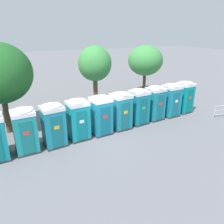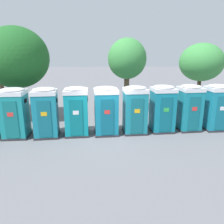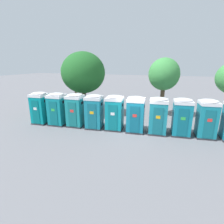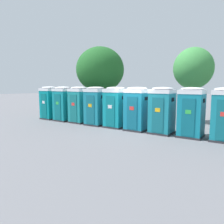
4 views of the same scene
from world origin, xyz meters
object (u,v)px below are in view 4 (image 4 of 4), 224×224
at_px(street_tree_0, 100,70).
at_px(street_tree_1, 193,69).
at_px(portapotty_2, 79,105).
at_px(street_tree_2, 99,71).
at_px(portapotty_7, 191,112).
at_px(portapotty_1, 64,104).
at_px(portapotty_3, 96,106).
at_px(portapotty_4, 115,107).
at_px(portapotty_5, 137,109).
at_px(portapotty_0, 50,103).
at_px(portapotty_6, 162,110).

bearing_deg(street_tree_0, street_tree_1, 15.87).
relative_size(portapotty_2, street_tree_2, 0.50).
xyz_separation_m(portapotty_2, street_tree_1, (6.07, 5.07, 2.46)).
distance_m(portapotty_7, street_tree_2, 11.69).
bearing_deg(portapotty_1, portapotty_2, 7.13).
relative_size(portapotty_3, portapotty_7, 1.00).
distance_m(portapotty_2, portapotty_7, 7.66).
xyz_separation_m(portapotty_1, street_tree_2, (-1.35, 5.25, 2.71)).
distance_m(portapotty_4, portapotty_7, 4.60).
height_order(portapotty_5, portapotty_7, same).
distance_m(portapotty_1, street_tree_1, 9.56).
distance_m(portapotty_0, portapotty_2, 3.06).
bearing_deg(portapotty_3, street_tree_0, 128.10).
xyz_separation_m(portapotty_0, portapotty_3, (4.58, 0.38, -0.00)).
height_order(portapotty_0, portapotty_5, same).
bearing_deg(portapotty_2, portapotty_7, 5.23).
xyz_separation_m(portapotty_2, portapotty_6, (6.11, 0.49, 0.00)).
distance_m(portapotty_0, portapotty_4, 6.13).
relative_size(portapotty_0, portapotty_3, 1.00).
bearing_deg(portapotty_5, portapotty_2, -175.86).
bearing_deg(portapotty_0, street_tree_0, 57.33).
xyz_separation_m(portapotty_0, street_tree_0, (2.20, 3.42, 2.61)).
distance_m(portapotty_4, portapotty_6, 3.06).
distance_m(portapotty_5, portapotty_6, 1.53).
bearing_deg(street_tree_2, portapotty_3, -48.65).
height_order(portapotty_0, street_tree_1, street_tree_1).
distance_m(portapotty_3, portapotty_4, 1.53).
relative_size(portapotty_6, street_tree_2, 0.50).
relative_size(street_tree_1, street_tree_2, 1.02).
xyz_separation_m(portapotty_4, street_tree_0, (-3.90, 2.84, 2.61)).
relative_size(portapotty_1, portapotty_6, 1.00).
bearing_deg(portapotty_7, portapotty_5, -173.13).
xyz_separation_m(portapotty_1, portapotty_6, (7.63, 0.68, 0.00)).
height_order(portapotty_3, portapotty_4, same).
bearing_deg(street_tree_2, portapotty_0, -91.87).
distance_m(portapotty_1, portapotty_7, 9.19).
bearing_deg(portapotty_1, street_tree_2, 104.41).
relative_size(portapotty_1, street_tree_2, 0.50).
relative_size(portapotty_5, portapotty_6, 1.00).
bearing_deg(portapotty_5, portapotty_0, -175.07).
relative_size(portapotty_6, street_tree_0, 0.44).
distance_m(portapotty_4, street_tree_1, 6.19).
xyz_separation_m(portapotty_5, portapotty_6, (1.52, 0.16, 0.00)).
distance_m(portapotty_4, street_tree_0, 5.48).
distance_m(portapotty_6, street_tree_2, 10.43).
bearing_deg(portapotty_5, portapotty_6, 6.00).
height_order(portapotty_1, portapotty_2, same).
bearing_deg(portapotty_3, portapotty_7, 6.00).
relative_size(portapotty_2, street_tree_0, 0.44).
height_order(portapotty_4, portapotty_5, same).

